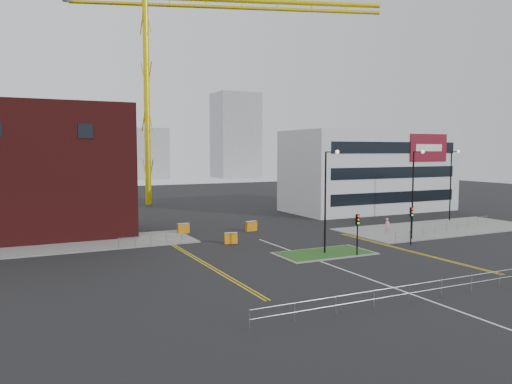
% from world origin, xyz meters
% --- Properties ---
extents(ground, '(200.00, 200.00, 0.00)m').
position_xyz_m(ground, '(0.00, 0.00, 0.00)').
color(ground, black).
rests_on(ground, ground).
extents(pavement_left, '(28.00, 8.00, 0.12)m').
position_xyz_m(pavement_left, '(-20.00, 22.00, 0.06)').
color(pavement_left, slate).
rests_on(pavement_left, ground).
extents(pavement_right, '(24.00, 10.00, 0.12)m').
position_xyz_m(pavement_right, '(22.00, 14.00, 0.06)').
color(pavement_right, slate).
rests_on(pavement_right, ground).
extents(island_kerb, '(8.60, 4.60, 0.08)m').
position_xyz_m(island_kerb, '(2.00, 8.00, 0.04)').
color(island_kerb, slate).
rests_on(island_kerb, ground).
extents(grass_island, '(8.00, 4.00, 0.12)m').
position_xyz_m(grass_island, '(2.00, 8.00, 0.06)').
color(grass_island, '#1F4717').
rests_on(grass_island, ground).
extents(brick_building, '(24.20, 10.07, 14.24)m').
position_xyz_m(brick_building, '(-22.97, 28.00, 6.85)').
color(brick_building, '#4D1313').
rests_on(brick_building, ground).
extents(office_block, '(25.00, 12.20, 12.00)m').
position_xyz_m(office_block, '(26.01, 31.97, 6.00)').
color(office_block, silver).
rests_on(office_block, ground).
extents(tower_crane, '(50.53, 17.93, 38.18)m').
position_xyz_m(tower_crane, '(3.49, 53.14, 26.35)').
color(tower_crane, '#D6C00C').
rests_on(tower_crane, ground).
extents(streetlamp_island, '(1.46, 0.36, 9.18)m').
position_xyz_m(streetlamp_island, '(2.22, 8.00, 5.41)').
color(streetlamp_island, black).
rests_on(streetlamp_island, ground).
extents(streetlamp_right_near, '(1.46, 0.36, 9.18)m').
position_xyz_m(streetlamp_right_near, '(14.22, 10.00, 5.41)').
color(streetlamp_right_near, black).
rests_on(streetlamp_right_near, ground).
extents(streetlamp_right_far, '(1.46, 0.36, 9.18)m').
position_xyz_m(streetlamp_right_far, '(28.22, 18.00, 5.41)').
color(streetlamp_right_far, black).
rests_on(streetlamp_right_far, ground).
extents(traffic_light_island, '(0.28, 0.33, 3.65)m').
position_xyz_m(traffic_light_island, '(4.00, 5.98, 2.57)').
color(traffic_light_island, black).
rests_on(traffic_light_island, ground).
extents(traffic_light_right, '(0.28, 0.33, 3.65)m').
position_xyz_m(traffic_light_right, '(12.00, 7.98, 2.57)').
color(traffic_light_right, black).
rests_on(traffic_light_right, ground).
extents(railing_front, '(24.05, 0.05, 1.10)m').
position_xyz_m(railing_front, '(0.00, -6.00, 0.78)').
color(railing_front, gray).
rests_on(railing_front, ground).
extents(railing_left, '(6.05, 0.05, 1.10)m').
position_xyz_m(railing_left, '(-11.00, 18.00, 0.74)').
color(railing_left, gray).
rests_on(railing_left, ground).
extents(railing_right, '(19.05, 5.05, 1.10)m').
position_xyz_m(railing_right, '(20.50, 11.50, 0.78)').
color(railing_right, gray).
rests_on(railing_right, ground).
extents(centre_line, '(0.15, 30.00, 0.01)m').
position_xyz_m(centre_line, '(0.00, 2.00, 0.01)').
color(centre_line, silver).
rests_on(centre_line, ground).
extents(yellow_left_a, '(0.12, 24.00, 0.01)m').
position_xyz_m(yellow_left_a, '(-9.00, 10.00, 0.01)').
color(yellow_left_a, gold).
rests_on(yellow_left_a, ground).
extents(yellow_left_b, '(0.12, 24.00, 0.01)m').
position_xyz_m(yellow_left_b, '(-8.70, 10.00, 0.01)').
color(yellow_left_b, gold).
rests_on(yellow_left_b, ground).
extents(yellow_right_a, '(0.12, 20.00, 0.01)m').
position_xyz_m(yellow_right_a, '(9.50, 6.00, 0.01)').
color(yellow_right_a, gold).
rests_on(yellow_right_a, ground).
extents(yellow_right_b, '(0.12, 20.00, 0.01)m').
position_xyz_m(yellow_right_b, '(9.80, 6.00, 0.01)').
color(yellow_right_b, gold).
rests_on(yellow_right_b, ground).
extents(skyline_b, '(24.00, 12.00, 16.00)m').
position_xyz_m(skyline_b, '(10.00, 130.00, 8.00)').
color(skyline_b, gray).
rests_on(skyline_b, ground).
extents(skyline_c, '(14.00, 12.00, 28.00)m').
position_xyz_m(skyline_c, '(45.00, 125.00, 14.00)').
color(skyline_c, gray).
rests_on(skyline_c, ground).
extents(skyline_d, '(30.00, 12.00, 12.00)m').
position_xyz_m(skyline_d, '(-8.00, 140.00, 6.00)').
color(skyline_d, gray).
rests_on(skyline_d, ground).
extents(pedestrian, '(0.64, 0.42, 1.74)m').
position_xyz_m(pedestrian, '(14.16, 13.88, 0.87)').
color(pedestrian, pink).
rests_on(pedestrian, ground).
extents(barrier_left, '(1.34, 0.52, 1.11)m').
position_xyz_m(barrier_left, '(-5.86, 24.00, 0.60)').
color(barrier_left, orange).
rests_on(barrier_left, ground).
extents(barrier_mid, '(1.33, 0.67, 1.07)m').
position_xyz_m(barrier_mid, '(-3.52, 16.19, 0.58)').
color(barrier_mid, orange).
rests_on(barrier_mid, ground).
extents(barrier_right, '(1.39, 0.63, 1.13)m').
position_xyz_m(barrier_right, '(1.57, 22.17, 0.61)').
color(barrier_right, orange).
rests_on(barrier_right, ground).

